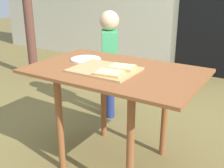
% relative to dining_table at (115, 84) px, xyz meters
% --- Properties ---
extents(ground_plane, '(16.00, 16.00, 0.00)m').
position_rel_dining_table_xyz_m(ground_plane, '(0.00, 0.00, -0.61)').
color(ground_plane, olive).
extents(house_door, '(0.90, 0.02, 2.00)m').
position_rel_dining_table_xyz_m(house_door, '(0.05, 2.42, 0.39)').
color(house_door, black).
rests_on(house_door, ground).
extents(dining_table, '(1.14, 0.72, 0.72)m').
position_rel_dining_table_xyz_m(dining_table, '(0.00, 0.00, 0.00)').
color(dining_table, brown).
rests_on(dining_table, ground).
extents(cutting_board, '(0.42, 0.33, 0.01)m').
position_rel_dining_table_xyz_m(cutting_board, '(-0.04, -0.06, 0.11)').
color(cutting_board, tan).
rests_on(cutting_board, dining_table).
extents(pizza_slice_near_right, '(0.19, 0.16, 0.02)m').
position_rel_dining_table_xyz_m(pizza_slice_near_right, '(0.04, -0.14, 0.13)').
color(pizza_slice_near_right, tan).
rests_on(pizza_slice_near_right, cutting_board).
extents(pizza_slice_far_right, '(0.19, 0.16, 0.02)m').
position_rel_dining_table_xyz_m(pizza_slice_far_right, '(0.05, 0.01, 0.13)').
color(pizza_slice_far_right, tan).
rests_on(pizza_slice_far_right, cutting_board).
extents(plate_white_left, '(0.22, 0.22, 0.01)m').
position_rel_dining_table_xyz_m(plate_white_left, '(-0.31, 0.09, 0.11)').
color(plate_white_left, white).
rests_on(plate_white_left, dining_table).
extents(child_left, '(0.25, 0.28, 1.02)m').
position_rel_dining_table_xyz_m(child_left, '(-0.45, 0.66, -0.02)').
color(child_left, navy).
rests_on(child_left, ground).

